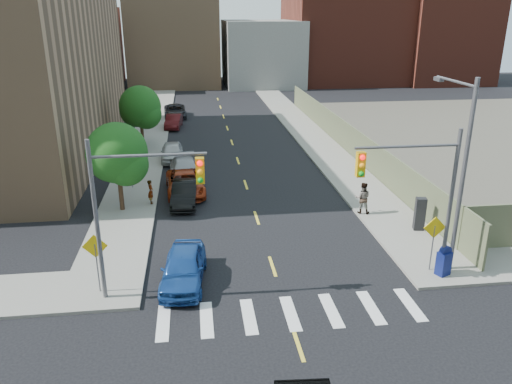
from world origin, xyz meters
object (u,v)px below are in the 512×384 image
object	(u,v)px
parked_car_red	(185,183)
payphone	(420,214)
parked_car_black	(185,193)
parked_car_grey	(175,111)
parked_car_maroon	(174,121)
mailbox	(444,261)
pedestrian_west	(151,192)
pedestrian_east	(363,198)
parked_car_silver	(185,170)
parked_car_blue	(183,267)
parked_car_white	(172,152)

from	to	relation	value
parked_car_red	payphone	bearing A→B (deg)	-35.53
parked_car_black	parked_car_grey	distance (m)	27.51
parked_car_maroon	parked_car_grey	size ratio (longest dim) A/B	0.82
mailbox	pedestrian_west	xyz separation A→B (m)	(-13.89, 10.81, 0.06)
parked_car_grey	pedestrian_west	size ratio (longest dim) A/B	3.41
pedestrian_east	payphone	bearing A→B (deg)	148.62
parked_car_grey	payphone	size ratio (longest dim) A/B	2.83
parked_car_silver	pedestrian_west	xyz separation A→B (m)	(-2.10, -4.79, 0.17)
parked_car_red	parked_car_grey	size ratio (longest dim) A/B	1.01
parked_car_blue	parked_car_red	world-z (taller)	parked_car_blue
parked_car_black	parked_car_grey	size ratio (longest dim) A/B	0.84
parked_car_maroon	payphone	distance (m)	31.26
parked_car_maroon	mailbox	distance (m)	35.30
payphone	pedestrian_west	size ratio (longest dim) A/B	1.21
parked_car_white	parked_car_maroon	distance (m)	12.06
parked_car_maroon	mailbox	world-z (taller)	mailbox
parked_car_maroon	parked_car_grey	distance (m)	5.53
parked_car_silver	payphone	distance (m)	16.71
parked_car_black	pedestrian_east	distance (m)	10.99
parked_car_white	pedestrian_east	distance (m)	17.51
parked_car_maroon	mailbox	size ratio (longest dim) A/B	2.93
parked_car_blue	mailbox	world-z (taller)	mailbox
pedestrian_west	pedestrian_east	size ratio (longest dim) A/B	0.80
parked_car_grey	mailbox	bearing A→B (deg)	-74.64
parked_car_blue	parked_car_silver	distance (m)	14.60
pedestrian_east	mailbox	bearing A→B (deg)	117.46
mailbox	parked_car_white	bearing A→B (deg)	98.12
payphone	pedestrian_east	distance (m)	3.58
parked_car_silver	mailbox	size ratio (longest dim) A/B	3.53
parked_car_blue	parked_car_grey	size ratio (longest dim) A/B	0.88
parked_car_silver	parked_car_maroon	world-z (taller)	parked_car_silver
parked_car_black	mailbox	bearing A→B (deg)	-38.89
parked_car_red	parked_car_maroon	size ratio (longest dim) A/B	1.23
parked_car_white	pedestrian_west	size ratio (longest dim) A/B	2.83
parked_car_black	pedestrian_west	xyz separation A→B (m)	(-2.10, -0.03, 0.20)
parked_car_black	pedestrian_east	world-z (taller)	pedestrian_east
parked_car_maroon	payphone	xyz separation A→B (m)	(14.14, -27.88, 0.37)
parked_car_blue	parked_car_red	size ratio (longest dim) A/B	0.87
payphone	pedestrian_east	size ratio (longest dim) A/B	0.97
parked_car_grey	parked_car_red	bearing A→B (deg)	-90.60
parked_car_white	parked_car_silver	bearing A→B (deg)	-78.65
parked_car_grey	pedestrian_west	bearing A→B (deg)	-95.18
pedestrian_west	parked_car_red	bearing A→B (deg)	-55.62
parked_car_white	parked_car_maroon	xyz separation A→B (m)	(-0.19, 12.06, -0.04)
parked_car_silver	parked_car_grey	distance (m)	22.75
parked_car_red	pedestrian_east	size ratio (longest dim) A/B	2.76
parked_car_white	parked_car_blue	bearing A→B (deg)	-87.62
parked_car_black	parked_car_red	world-z (taller)	parked_car_red
parked_car_black	parked_car_grey	xyz separation A→B (m)	(-1.30, 27.48, 0.01)
parked_car_red	parked_car_grey	xyz separation A→B (m)	(-1.30, 25.60, -0.00)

